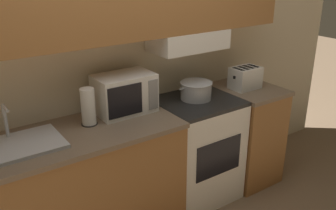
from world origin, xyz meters
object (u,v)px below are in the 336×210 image
(microwave, at_px, (124,93))
(sink_basin, at_px, (14,146))
(cooking_pot, at_px, (196,90))
(stove_range, at_px, (196,149))
(toaster, at_px, (245,78))
(paper_towel_roll, at_px, (88,107))

(microwave, bearing_deg, sink_basin, -171.24)
(cooking_pot, height_order, sink_basin, sink_basin)
(stove_range, distance_m, toaster, 0.79)
(cooking_pot, relative_size, toaster, 1.26)
(sink_basin, height_order, paper_towel_roll, paper_towel_roll)
(toaster, height_order, sink_basin, sink_basin)
(stove_range, height_order, paper_towel_roll, paper_towel_roll)
(microwave, xyz_separation_m, paper_towel_roll, (-0.32, -0.06, -0.02))
(microwave, bearing_deg, cooking_pot, -7.98)
(microwave, bearing_deg, stove_range, -11.00)
(cooking_pot, relative_size, paper_towel_roll, 1.29)
(toaster, bearing_deg, paper_towel_roll, 177.30)
(stove_range, distance_m, cooking_pot, 0.55)
(stove_range, bearing_deg, microwave, 169.00)
(stove_range, bearing_deg, cooking_pot, 71.91)
(sink_basin, bearing_deg, cooking_pot, 1.71)
(sink_basin, bearing_deg, toaster, 0.09)
(stove_range, height_order, toaster, toaster)
(stove_range, relative_size, cooking_pot, 2.66)
(microwave, relative_size, paper_towel_roll, 1.63)
(microwave, distance_m, paper_towel_roll, 0.33)
(cooking_pot, xyz_separation_m, sink_basin, (-1.49, -0.04, -0.06))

